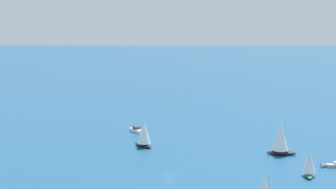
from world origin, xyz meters
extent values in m
plane|color=#1E517A|center=(0.00, 0.00, 0.00)|extent=(2000.00, 2000.00, 0.00)
ellipsoid|color=black|center=(43.54, 15.47, 0.73)|extent=(10.84, 5.93, 1.46)
cylinder|color=#B2B2B7|center=(44.28, 15.23, 7.47)|extent=(0.14, 0.14, 12.01)
cone|color=white|center=(43.04, 15.63, 6.87)|extent=(7.21, 7.21, 10.21)
cube|color=white|center=(-4.04, 58.82, 0.71)|extent=(6.56, 9.19, 1.42)
cone|color=white|center=(-1.58, 53.98, 0.71)|extent=(3.56, 3.31, 2.84)
cube|color=#38383D|center=(-4.34, 59.41, 1.95)|extent=(3.43, 3.80, 1.06)
ellipsoid|color=black|center=(-4.15, 34.27, 0.65)|extent=(7.25, 9.20, 1.30)
cylinder|color=#B2B2B7|center=(-4.53, 34.86, 6.64)|extent=(0.14, 0.14, 10.68)
cone|color=white|center=(-3.89, 33.88, 6.11)|extent=(7.07, 7.07, 9.08)
ellipsoid|color=#33704C|center=(42.31, -9.07, 0.51)|extent=(4.48, 7.56, 1.02)
cylinder|color=#B2B2B7|center=(42.12, -9.59, 5.22)|extent=(0.14, 0.14, 8.40)
cone|color=white|center=(42.44, -8.73, 4.80)|extent=(5.17, 5.17, 7.14)
cube|color=#9E9993|center=(55.43, -1.47, 0.53)|extent=(6.90, 3.26, 1.06)
cone|color=#9E9993|center=(51.44, -0.75, 0.53)|extent=(2.05, 2.39, 2.12)
camera|label=1|loc=(-22.40, -140.97, 46.57)|focal=50.86mm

